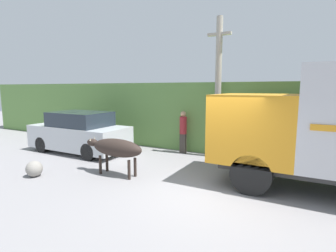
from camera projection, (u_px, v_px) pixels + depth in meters
The scene contains 8 objects.
ground_plane at pixel (208, 192), 6.88m from camera, with size 60.00×60.00×0.00m, color gray.
hillside_embankment at pixel (255, 115), 12.24m from camera, with size 32.00×5.04×2.95m.
building_backdrop at pixel (162, 116), 13.50m from camera, with size 4.38×2.70×2.58m.
brown_cow at pixel (116, 148), 8.15m from camera, with size 2.14×0.57×1.16m.
parked_suv at pixel (79, 133), 11.16m from camera, with size 4.35×1.85×1.72m.
pedestrian_on_hill at pixel (183, 130), 10.95m from camera, with size 0.30×0.30×1.77m.
utility_pole at pixel (218, 86), 10.07m from camera, with size 0.90×0.24×5.37m.
roadside_rock at pixel (34, 169), 8.10m from camera, with size 0.49×0.49×0.49m.
Camera 1 is at (2.19, -6.27, 2.72)m, focal length 28.00 mm.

